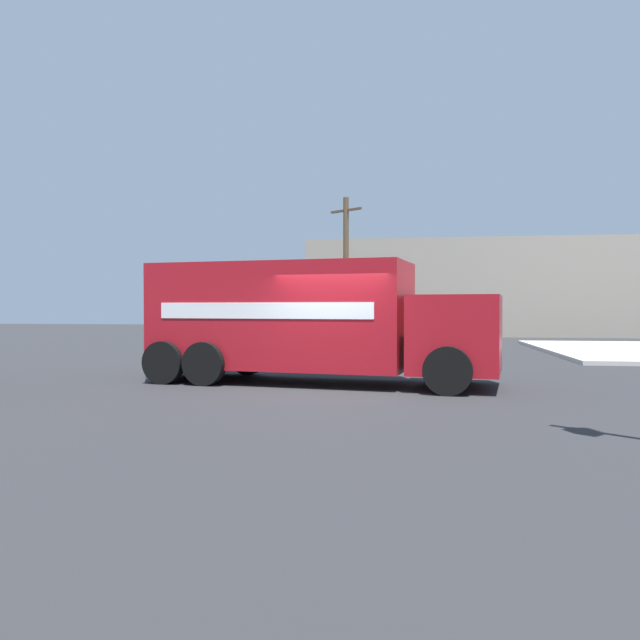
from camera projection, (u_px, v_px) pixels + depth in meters
name	position (u px, v px, depth m)	size (l,w,h in m)	color
ground_plane	(330.00, 390.00, 13.65)	(100.00, 100.00, 0.00)	#2B2B2D
delivery_truck	(310.00, 320.00, 14.98)	(8.35, 3.90, 2.83)	#AD141E
utility_pole	(346.00, 266.00, 34.51)	(1.84, 1.41, 7.76)	brown
building_backdrop	(464.00, 288.00, 40.98)	(19.81, 6.00, 6.02)	gray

